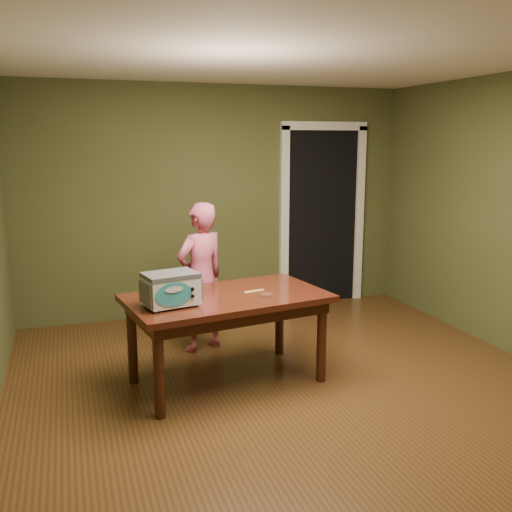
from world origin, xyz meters
The scene contains 8 objects.
floor centered at (0.00, 0.00, 0.00)m, with size 5.00×5.00×0.00m, color #573418.
room_shell centered at (0.00, 0.00, 1.71)m, with size 4.52×5.02×2.61m.
doorway centered at (1.30, 2.78, 1.06)m, with size 1.10×0.66×2.25m.
dining_table centered at (-0.47, 0.50, 0.65)m, with size 1.72×1.14×0.75m.
toy_oven centered at (-0.95, 0.33, 0.89)m, with size 0.46×0.36×0.26m.
baking_pan centered at (-0.17, 0.36, 0.76)m, with size 0.10×0.10×0.02m.
spatula centered at (-0.22, 0.53, 0.75)m, with size 0.18×0.03×0.01m, color #FAEB6C.
child centered at (-0.49, 1.32, 0.71)m, with size 0.52×0.34×1.42m, color #C55172.
Camera 1 is at (-1.66, -3.82, 1.98)m, focal length 40.00 mm.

